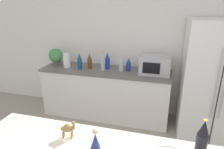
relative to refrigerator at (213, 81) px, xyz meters
The scene contains 15 objects.
wall_back 1.42m from the refrigerator, 162.14° to the left, with size 8.00×0.06×2.55m.
back_counter 1.75m from the refrigerator, behind, with size 2.23×0.63×0.88m.
refrigerator is the anchor object (origin of this frame).
potted_plant 2.64m from the refrigerator, behind, with size 0.25×0.25×0.31m.
paper_towel_roll 2.39m from the refrigerator, behind, with size 0.12×0.12×0.25m.
microwave 0.88m from the refrigerator, behind, with size 0.48×0.37×0.28m.
back_bottle_0 2.13m from the refrigerator, behind, with size 0.08×0.08×0.28m.
back_bottle_1 1.42m from the refrigerator, behind, with size 0.08×0.08×0.27m.
back_bottle_2 1.68m from the refrigerator, behind, with size 0.08×0.08×0.29m.
back_bottle_3 1.31m from the refrigerator, behind, with size 0.08×0.08×0.23m.
back_bottle_4 1.73m from the refrigerator, behind, with size 0.07×0.07×0.31m.
back_bottle_5 1.98m from the refrigerator, behind, with size 0.07×0.07×0.27m.
wine_bottle 1.89m from the refrigerator, 103.70° to the right, with size 0.08×0.08×0.30m.
camel_figurine 2.34m from the refrigerator, 127.02° to the right, with size 0.12×0.08×0.15m.
wise_man_figurine_blue 2.24m from the refrigerator, 121.19° to the right, with size 0.07×0.07×0.16m.
Camera 1 is at (0.56, -0.72, 1.97)m, focal length 32.00 mm.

